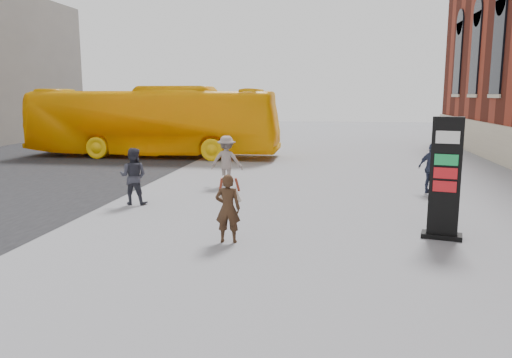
# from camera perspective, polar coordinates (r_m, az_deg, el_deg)

# --- Properties ---
(ground) EXTENTS (100.00, 100.00, 0.00)m
(ground) POSITION_cam_1_polar(r_m,az_deg,el_deg) (10.98, -0.20, -7.54)
(ground) COLOR #9E9EA3
(info_pylon) EXTENTS (0.96, 0.63, 2.76)m
(info_pylon) POSITION_cam_1_polar(r_m,az_deg,el_deg) (11.96, 20.81, 0.04)
(info_pylon) COLOR black
(info_pylon) RESTS_ON ground
(woman) EXTENTS (0.59, 0.54, 1.53)m
(woman) POSITION_cam_1_polar(r_m,az_deg,el_deg) (11.01, -3.24, -3.27)
(woman) COLOR black
(woman) RESTS_ON ground
(bus) EXTENTS (13.12, 3.12, 3.65)m
(bus) POSITION_cam_1_polar(r_m,az_deg,el_deg) (26.75, -11.63, 6.44)
(bus) COLOR #FFBA06
(bus) RESTS_ON road
(pedestrian_a) EXTENTS (0.85, 0.67, 1.69)m
(pedestrian_a) POSITION_cam_1_polar(r_m,az_deg,el_deg) (15.24, -13.84, 0.31)
(pedestrian_a) COLOR #30313C
(pedestrian_a) RESTS_ON ground
(pedestrian_b) EXTENTS (1.16, 0.68, 1.79)m
(pedestrian_b) POSITION_cam_1_polar(r_m,az_deg,el_deg) (17.87, -3.37, 2.09)
(pedestrian_b) COLOR gray
(pedestrian_b) RESTS_ON ground
(pedestrian_c) EXTENTS (1.01, 0.96, 1.68)m
(pedestrian_c) POSITION_cam_1_polar(r_m,az_deg,el_deg) (17.39, 19.49, 1.16)
(pedestrian_c) COLOR #2C334B
(pedestrian_c) RESTS_ON ground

